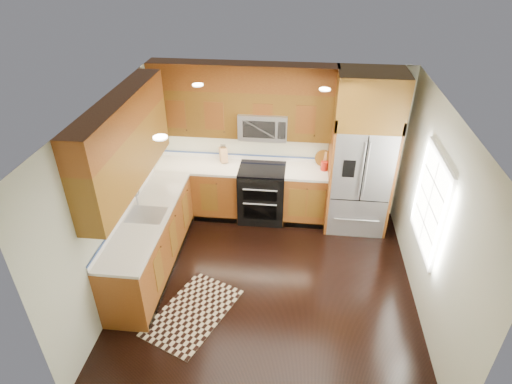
# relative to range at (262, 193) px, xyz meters

# --- Properties ---
(ground) EXTENTS (4.00, 4.00, 0.00)m
(ground) POSITION_rel_range_xyz_m (0.25, -1.67, -0.47)
(ground) COLOR black
(ground) RESTS_ON ground
(wall_back) EXTENTS (4.00, 0.02, 2.60)m
(wall_back) POSITION_rel_range_xyz_m (0.25, 0.33, 0.83)
(wall_back) COLOR beige
(wall_back) RESTS_ON ground
(wall_left) EXTENTS (0.02, 4.00, 2.60)m
(wall_left) POSITION_rel_range_xyz_m (-1.75, -1.67, 0.83)
(wall_left) COLOR beige
(wall_left) RESTS_ON ground
(wall_right) EXTENTS (0.02, 4.00, 2.60)m
(wall_right) POSITION_rel_range_xyz_m (2.25, -1.67, 0.83)
(wall_right) COLOR beige
(wall_right) RESTS_ON ground
(window) EXTENTS (0.04, 1.10, 1.30)m
(window) POSITION_rel_range_xyz_m (2.23, -1.47, 0.93)
(window) COLOR white
(window) RESTS_ON ground
(base_cabinets) EXTENTS (2.85, 3.00, 0.90)m
(base_cabinets) POSITION_rel_range_xyz_m (-0.98, -0.77, -0.02)
(base_cabinets) COLOR brown
(base_cabinets) RESTS_ON ground
(countertop) EXTENTS (2.86, 3.01, 0.04)m
(countertop) POSITION_rel_range_xyz_m (-0.84, -0.65, 0.45)
(countertop) COLOR silver
(countertop) RESTS_ON base_cabinets
(upper_cabinets) EXTENTS (2.85, 3.00, 1.15)m
(upper_cabinets) POSITION_rel_range_xyz_m (-0.90, -0.58, 1.56)
(upper_cabinets) COLOR #8D5C1C
(upper_cabinets) RESTS_ON ground
(range) EXTENTS (0.76, 0.67, 0.95)m
(range) POSITION_rel_range_xyz_m (0.00, 0.00, 0.00)
(range) COLOR black
(range) RESTS_ON ground
(microwave) EXTENTS (0.76, 0.40, 0.42)m
(microwave) POSITION_rel_range_xyz_m (-0.00, 0.13, 1.19)
(microwave) COLOR #B2B2B7
(microwave) RESTS_ON ground
(refrigerator) EXTENTS (0.98, 0.75, 2.60)m
(refrigerator) POSITION_rel_range_xyz_m (1.55, -0.04, 0.83)
(refrigerator) COLOR #B2B2B7
(refrigerator) RESTS_ON ground
(sink_faucet) EXTENTS (0.54, 0.44, 0.37)m
(sink_faucet) POSITION_rel_range_xyz_m (-1.48, -1.44, 0.52)
(sink_faucet) COLOR #B2B2B7
(sink_faucet) RESTS_ON countertop
(rug) EXTENTS (1.22, 1.50, 0.01)m
(rug) POSITION_rel_range_xyz_m (-0.68, -2.28, -0.46)
(rug) COLOR black
(rug) RESTS_ON ground
(knife_block) EXTENTS (0.16, 0.19, 0.32)m
(knife_block) POSITION_rel_range_xyz_m (-0.67, 0.19, 0.60)
(knife_block) COLOR tan
(knife_block) RESTS_ON countertop
(utensil_crock) EXTENTS (0.15, 0.15, 0.32)m
(utensil_crock) POSITION_rel_range_xyz_m (1.00, 0.08, 0.58)
(utensil_crock) COLOR #B22315
(utensil_crock) RESTS_ON countertop
(cutting_board) EXTENTS (0.29, 0.29, 0.02)m
(cutting_board) POSITION_rel_range_xyz_m (0.98, 0.23, 0.48)
(cutting_board) COLOR #8D5C1C
(cutting_board) RESTS_ON countertop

